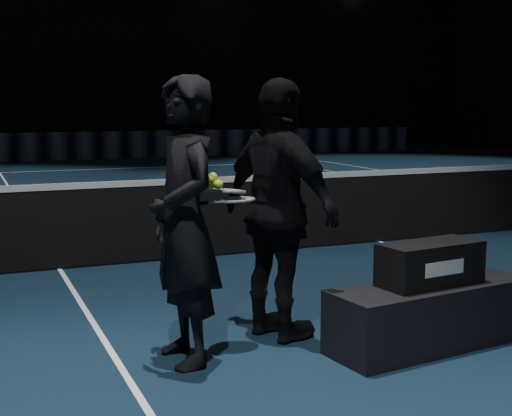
{
  "coord_description": "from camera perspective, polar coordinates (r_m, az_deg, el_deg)",
  "views": [
    {
      "loc": [
        -5.06,
        -7.89,
        1.81
      ],
      "look_at": [
        -3.07,
        -3.13,
        1.05
      ],
      "focal_mm": 50.0,
      "sensor_mm": 36.0,
      "label": 1
    }
  ],
  "objects": [
    {
      "name": "wall_back",
      "position": [
        26.57,
        -11.91,
        15.1
      ],
      "size": [
        30.0,
        0.0,
        30.0
      ],
      "primitive_type": "plane",
      "rotation": [
        1.57,
        0.0,
        0.0
      ],
      "color": "black",
      "rests_on": "ground"
    },
    {
      "name": "bag_signature",
      "position": [
        5.31,
        14.86,
        -4.69
      ],
      "size": [
        0.37,
        0.05,
        0.11
      ],
      "primitive_type": "cube",
      "rotation": [
        0.0,
        0.0,
        0.13
      ],
      "color": "white",
      "rests_on": "racket_bag"
    },
    {
      "name": "racket_upper",
      "position": [
        5.16,
        -2.26,
        1.38
      ],
      "size": [
        0.71,
        0.43,
        0.1
      ],
      "primitive_type": null,
      "rotation": [
        0.0,
        0.1,
        0.33
      ],
      "color": "black",
      "rests_on": "player_b"
    },
    {
      "name": "racket_lower",
      "position": [
        5.17,
        -1.55,
        0.66
      ],
      "size": [
        0.71,
        0.39,
        0.03
      ],
      "primitive_type": null,
      "rotation": [
        0.0,
        0.0,
        0.26
      ],
      "color": "black",
      "rests_on": "player_a"
    },
    {
      "name": "player_bench",
      "position": [
        5.54,
        13.61,
        -8.34
      ],
      "size": [
        1.65,
        0.73,
        0.48
      ],
      "primitive_type": "cube",
      "rotation": [
        0.0,
        0.0,
        0.13
      ],
      "color": "black",
      "rests_on": "floor"
    },
    {
      "name": "net_mesh",
      "position": [
        9.47,
        9.92,
        -0.0
      ],
      "size": [
        12.8,
        0.02,
        0.86
      ],
      "primitive_type": "cube",
      "color": "black",
      "rests_on": "floor"
    },
    {
      "name": "net_tape",
      "position": [
        9.42,
        9.99,
        2.8
      ],
      "size": [
        12.8,
        0.03,
        0.07
      ],
      "primitive_type": "cube",
      "color": "white",
      "rests_on": "net_mesh"
    },
    {
      "name": "player_b",
      "position": [
        5.42,
        1.87,
        -0.19
      ],
      "size": [
        0.84,
        1.27,
        2.0
      ],
      "primitive_type": "imported",
      "rotation": [
        0.0,
        0.0,
        1.9
      ],
      "color": "black",
      "rests_on": "floor"
    },
    {
      "name": "tennis_balls",
      "position": [
        5.04,
        -3.38,
        2.07
      ],
      "size": [
        0.12,
        0.1,
        0.12
      ],
      "primitive_type": null,
      "color": "#A4C429",
      "rests_on": "racket_upper"
    },
    {
      "name": "sponsor_backdrop",
      "position": [
        23.97,
        -10.45,
        4.99
      ],
      "size": [
        22.0,
        0.15,
        0.9
      ],
      "primitive_type": "cube",
      "color": "black",
      "rests_on": "floor"
    },
    {
      "name": "player_a",
      "position": [
        4.93,
        -5.77,
        -1.09
      ],
      "size": [
        0.53,
        0.76,
        2.0
      ],
      "primitive_type": "imported",
      "rotation": [
        0.0,
        0.0,
        -1.5
      ],
      "color": "black",
      "rests_on": "floor"
    },
    {
      "name": "floor",
      "position": [
        9.55,
        9.85,
        -2.67
      ],
      "size": [
        36.0,
        36.0,
        0.0
      ],
      "primitive_type": "plane",
      "color": "black",
      "rests_on": "ground"
    },
    {
      "name": "racket_bag",
      "position": [
        5.44,
        13.76,
        -4.33
      ],
      "size": [
        0.83,
        0.44,
        0.32
      ],
      "primitive_type": "cube",
      "rotation": [
        0.0,
        0.0,
        0.13
      ],
      "color": "black",
      "rests_on": "player_bench"
    },
    {
      "name": "court_lines",
      "position": [
        9.55,
        9.85,
        -2.65
      ],
      "size": [
        10.98,
        23.78,
        0.01
      ],
      "primitive_type": null,
      "color": "white",
      "rests_on": "floor"
    }
  ]
}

